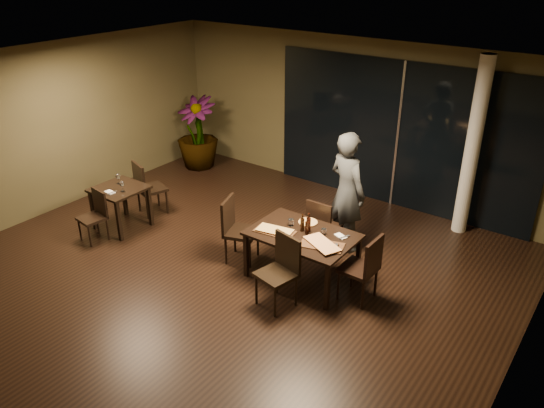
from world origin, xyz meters
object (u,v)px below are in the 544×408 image
(diner, at_px, (347,192))
(potted_plant, at_px, (197,133))
(chair_main_near, at_px, (281,267))
(bottle_b, at_px, (307,226))
(chair_side_far, at_px, (146,186))
(bottle_c, at_px, (309,223))
(side_table, at_px, (120,194))
(chair_main_right, at_px, (365,266))
(chair_main_left, at_px, (236,226))
(main_table, at_px, (302,238))
(chair_side_near, at_px, (95,213))
(chair_main_far, at_px, (322,225))
(bottle_a, at_px, (302,223))

(diner, distance_m, potted_plant, 4.50)
(chair_main_near, distance_m, bottle_b, 0.77)
(diner, xyz_separation_m, potted_plant, (-4.34, 1.19, -0.20))
(chair_side_far, height_order, diner, diner)
(diner, bearing_deg, bottle_c, 108.43)
(chair_side_far, relative_size, potted_plant, 0.64)
(side_table, height_order, diner, diner)
(chair_main_right, relative_size, diner, 0.51)
(chair_main_left, relative_size, bottle_c, 3.49)
(diner, height_order, potted_plant, diner)
(main_table, xyz_separation_m, bottle_b, (0.05, 0.03, 0.21))
(chair_side_far, height_order, bottle_c, bottle_c)
(main_table, height_order, bottle_b, bottle_b)
(side_table, relative_size, chair_main_left, 0.78)
(chair_main_right, distance_m, potted_plant, 5.76)
(potted_plant, bearing_deg, chair_side_near, -75.56)
(chair_side_far, distance_m, bottle_b, 3.49)
(chair_main_near, bearing_deg, chair_side_near, -161.91)
(chair_side_far, bearing_deg, chair_main_left, -167.75)
(chair_main_far, bearing_deg, main_table, 98.92)
(chair_main_right, xyz_separation_m, diner, (-0.93, 1.14, 0.42))
(diner, distance_m, bottle_b, 1.16)
(chair_side_far, distance_m, bottle_c, 3.47)
(bottle_b, bearing_deg, chair_side_far, 178.66)
(bottle_c, bearing_deg, chair_main_left, -168.00)
(chair_main_right, distance_m, bottle_a, 1.08)
(side_table, bearing_deg, bottle_b, 8.74)
(chair_main_left, height_order, chair_side_far, chair_main_left)
(chair_main_far, distance_m, bottle_b, 0.82)
(side_table, height_order, bottle_a, bottle_a)
(chair_main_far, xyz_separation_m, diner, (0.17, 0.43, 0.45))
(main_table, relative_size, potted_plant, 0.96)
(diner, height_order, bottle_c, diner)
(diner, height_order, bottle_b, diner)
(chair_main_left, relative_size, diner, 0.52)
(chair_side_near, bearing_deg, bottle_c, 25.64)
(chair_main_left, bearing_deg, side_table, 79.79)
(main_table, xyz_separation_m, chair_side_near, (-3.41, -1.02, -0.19))
(side_table, relative_size, diner, 0.41)
(main_table, height_order, chair_main_left, chair_main_left)
(chair_main_far, relative_size, chair_main_near, 0.95)
(bottle_c, bearing_deg, chair_main_right, -3.42)
(main_table, distance_m, side_table, 3.44)
(bottle_a, height_order, bottle_b, bottle_a)
(chair_side_near, xyz_separation_m, bottle_b, (3.46, 1.05, 0.40))
(chair_main_far, relative_size, bottle_b, 3.64)
(chair_main_near, height_order, potted_plant, potted_plant)
(bottle_c, bearing_deg, bottle_b, -75.45)
(chair_main_near, height_order, chair_main_left, chair_main_left)
(side_table, distance_m, bottle_b, 3.50)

